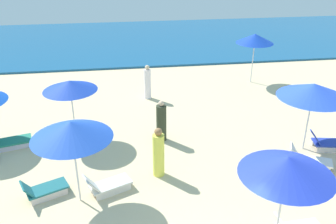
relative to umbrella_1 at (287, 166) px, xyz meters
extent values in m
cube|color=#175384|center=(-1.98, 21.55, -2.44)|extent=(60.00, 13.59, 0.12)
cylinder|color=silver|center=(0.00, 0.00, -1.36)|extent=(0.05, 0.05, 2.27)
cone|color=blue|center=(0.00, 0.00, 0.00)|extent=(2.18, 2.18, 0.47)
cylinder|color=silver|center=(3.07, 4.49, -1.45)|extent=(0.05, 0.05, 2.09)
cone|color=blue|center=(3.07, 4.49, -0.16)|extent=(2.47, 2.47, 0.51)
cube|color=silver|center=(2.68, 3.11, -2.40)|extent=(1.08, 0.55, 0.20)
cube|color=silver|center=(2.89, 3.55, -2.40)|extent=(1.08, 0.55, 0.20)
cube|color=white|center=(2.78, 3.33, -2.27)|extent=(1.43, 1.08, 0.06)
cube|color=white|center=(2.24, 3.59, -2.03)|extent=(0.54, 0.63, 0.50)
cube|color=silver|center=(4.02, 4.00, -2.37)|extent=(1.20, 0.26, 0.26)
cube|color=silver|center=(4.12, 4.52, -2.37)|extent=(1.20, 0.26, 0.26)
cube|color=#2A40AA|center=(4.07, 4.26, -2.21)|extent=(1.44, 0.86, 0.06)
cube|color=#2A40AA|center=(3.46, 4.38, -2.02)|extent=(0.44, 0.64, 0.42)
cylinder|color=silver|center=(3.59, 11.54, -1.41)|extent=(0.05, 0.05, 2.18)
cone|color=#133BB1|center=(3.59, 11.54, -0.08)|extent=(1.96, 1.96, 0.49)
cylinder|color=silver|center=(-4.97, 2.63, -1.42)|extent=(0.05, 0.05, 2.15)
cone|color=blue|center=(-4.97, 2.63, -0.10)|extent=(2.26, 2.26, 0.49)
cube|color=silver|center=(-5.85, 2.78, -2.38)|extent=(1.01, 0.48, 0.23)
cube|color=silver|center=(-6.06, 3.24, -2.38)|extent=(1.01, 0.48, 0.23)
cube|color=#1F676D|center=(-5.96, 3.01, -2.24)|extent=(1.34, 1.03, 0.06)
cube|color=#1F676D|center=(-6.46, 2.79, -2.05)|extent=(0.51, 0.64, 0.40)
cube|color=silver|center=(-3.96, 2.73, -2.38)|extent=(1.06, 0.49, 0.23)
cube|color=silver|center=(-4.15, 3.18, -2.38)|extent=(1.06, 0.49, 0.23)
cube|color=silver|center=(-4.06, 2.95, -2.24)|extent=(1.39, 1.04, 0.06)
cube|color=silver|center=(-4.59, 2.72, -2.00)|extent=(0.57, 0.66, 0.50)
cylinder|color=silver|center=(-5.40, 6.47, -1.47)|extent=(0.05, 0.05, 2.05)
cone|color=#193CB4|center=(-5.40, 6.47, -0.26)|extent=(2.00, 2.00, 0.38)
cube|color=silver|center=(-7.59, 5.92, -2.39)|extent=(1.12, 0.33, 0.21)
cube|color=silver|center=(-7.74, 6.47, -2.39)|extent=(1.12, 0.33, 0.21)
cube|color=#248064|center=(-7.67, 6.19, -2.26)|extent=(1.41, 0.98, 0.06)
cylinder|color=#E3E251|center=(-2.48, 3.61, -1.75)|extent=(0.46, 0.46, 1.49)
sphere|color=#9C7045|center=(-2.48, 3.61, -0.89)|extent=(0.25, 0.25, 0.25)
cylinder|color=#2F3626|center=(-2.09, 5.91, -1.77)|extent=(0.47, 0.47, 1.45)
sphere|color=beige|center=(-2.09, 5.91, -0.95)|extent=(0.22, 0.22, 0.22)
cylinder|color=white|center=(-2.23, 10.09, -1.75)|extent=(0.38, 0.38, 1.49)
sphere|color=beige|center=(-2.23, 10.09, -0.91)|extent=(0.22, 0.22, 0.22)
camera|label=1|loc=(-3.60, -6.28, 4.54)|focal=38.53mm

